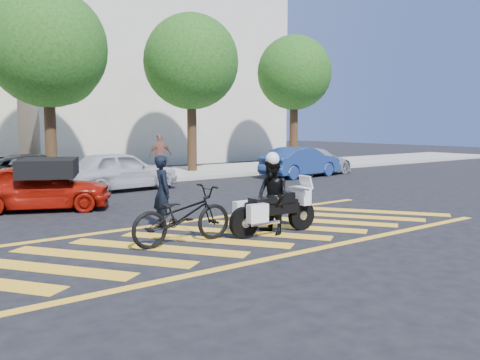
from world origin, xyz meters
TOP-DOWN VIEW (x-y plane):
  - ground at (0.00, 0.00)m, footprint 90.00×90.00m
  - sidewalk at (0.00, 12.00)m, footprint 60.00×5.00m
  - crosswalk at (-0.04, 0.00)m, footprint 12.33×4.00m
  - building_right at (9.00, 21.00)m, footprint 16.00×8.00m
  - tree_center at (0.13, 12.06)m, footprint 4.60×4.60m
  - tree_right at (6.63, 12.06)m, footprint 4.40×4.40m
  - tree_far_right at (13.13, 12.06)m, footprint 4.00×4.00m
  - officer_bike at (-0.68, 1.61)m, footprint 0.53×0.68m
  - bicycle at (-1.15, -0.04)m, footprint 2.15×0.77m
  - police_motorcycle at (0.85, -0.40)m, footprint 2.18×0.71m
  - officer_moto at (0.83, -0.40)m, footprint 0.66×0.82m
  - red_convertible at (-2.25, 5.66)m, footprint 4.04×2.90m
  - parked_mid_left at (-1.26, 9.20)m, footprint 4.92×2.44m
  - parked_mid_right at (1.20, 8.22)m, footprint 4.25×1.99m
  - parked_right at (9.54, 7.80)m, footprint 4.15×1.80m
  - parked_far_right at (10.70, 8.18)m, footprint 4.50×2.23m
  - pedestrian_right at (4.18, 10.81)m, footprint 1.05×0.45m

SIDE VIEW (x-z plane):
  - ground at x=0.00m, z-range 0.00..0.00m
  - crosswalk at x=-0.04m, z-range 0.00..0.01m
  - sidewalk at x=0.00m, z-range 0.00..0.15m
  - police_motorcycle at x=0.85m, z-range 0.04..1.00m
  - bicycle at x=-1.15m, z-range 0.00..1.12m
  - parked_far_right at x=10.70m, z-range 0.00..1.26m
  - red_convertible at x=-2.25m, z-range 0.00..1.28m
  - parked_right at x=9.54m, z-range 0.00..1.33m
  - parked_mid_left at x=-1.26m, z-range 0.00..1.34m
  - parked_mid_right at x=1.20m, z-range 0.00..1.41m
  - officer_moto at x=0.83m, z-range 0.00..1.61m
  - officer_bike at x=-0.68m, z-range 0.00..1.64m
  - pedestrian_right at x=4.18m, z-range 0.15..1.92m
  - tree_far_right at x=13.13m, z-range 1.39..8.49m
  - tree_right at x=6.63m, z-range 1.34..8.75m
  - tree_center at x=0.13m, z-range 1.31..8.88m
  - building_right at x=9.00m, z-range 0.00..11.00m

